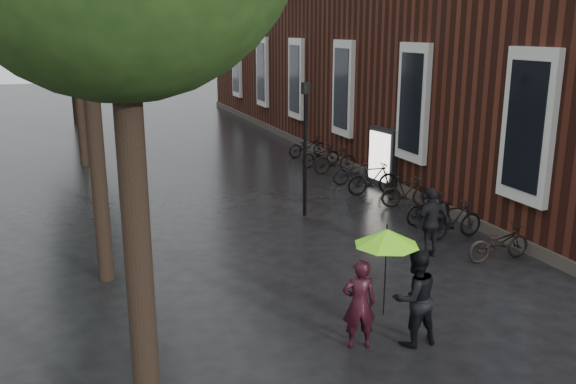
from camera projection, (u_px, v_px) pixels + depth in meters
name	position (u px, v px, depth m)	size (l,w,h in m)	color
brick_building	(408.00, 11.00, 27.66)	(10.20, 33.20, 12.00)	#38160F
person_burgundy	(359.00, 304.00, 10.08)	(0.57, 0.37, 1.56)	black
person_black	(415.00, 298.00, 10.17)	(0.82, 0.64, 1.69)	black
lime_umbrella	(387.00, 237.00, 9.88)	(1.08, 1.08, 1.59)	black
pedestrian_walking	(431.00, 223.00, 14.13)	(0.98, 0.41, 1.67)	black
parked_bicycles	(370.00, 178.00, 19.96)	(2.07, 13.14, 1.05)	black
ad_lightbox	(383.00, 158.00, 20.48)	(0.30, 1.33, 2.00)	black
lamp_post	(305.00, 136.00, 16.93)	(0.19, 0.19, 3.78)	black
cycle_sign	(117.00, 117.00, 23.14)	(0.15, 0.53, 2.93)	#262628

